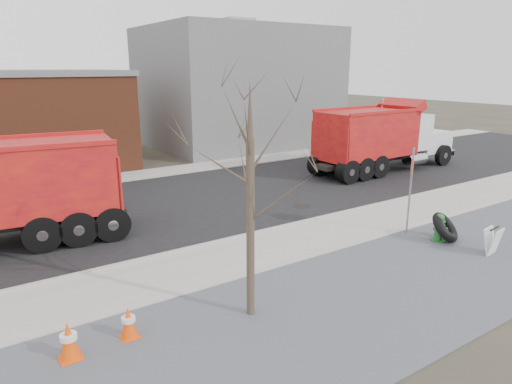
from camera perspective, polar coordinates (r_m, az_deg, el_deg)
ground at (r=14.28m, az=4.47°, el=-6.94°), size 120.00×120.00×0.00m
gravel_verge at (r=11.98m, az=15.05°, el=-11.98°), size 60.00×5.00×0.03m
sidewalk at (r=14.45m, az=3.86°, el=-6.52°), size 60.00×2.50×0.06m
curb at (r=15.42m, az=0.92°, el=-4.95°), size 60.00×0.15×0.11m
road at (r=19.34m, az=-7.08°, el=-0.95°), size 60.00×9.40×0.02m
far_sidewalk at (r=24.41m, az=-13.12°, el=2.25°), size 60.00×2.00×0.06m
building_grey at (r=33.20m, az=-2.41°, el=12.95°), size 12.00×10.00×8.00m
bare_tree at (r=9.47m, az=-0.73°, el=2.45°), size 3.20×3.20×5.20m
fire_hydrant at (r=15.70m, az=21.92°, el=-4.27°), size 0.53×0.52×0.95m
truck_tire at (r=15.77m, az=22.56°, el=-4.10°), size 1.36×1.28×1.00m
stop_sign at (r=15.61m, az=18.86°, el=1.87°), size 0.68×0.46×2.93m
sandwich_board at (r=15.23m, az=27.48°, el=-5.47°), size 0.65×0.46×0.83m
traffic_cone_near at (r=9.75m, az=-22.35°, el=-16.85°), size 0.42×0.42×0.80m
traffic_cone_far at (r=10.05m, az=-15.63°, el=-15.46°), size 0.37×0.37×0.71m
dump_truck_red_a at (r=25.17m, az=15.51°, el=6.79°), size 9.26×2.73×3.71m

